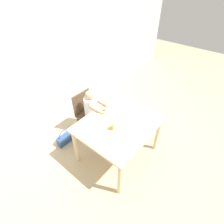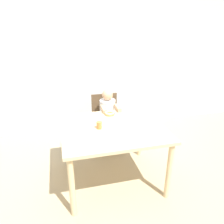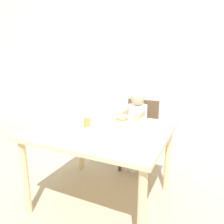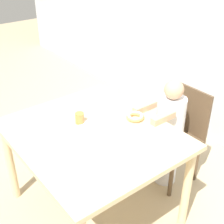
% 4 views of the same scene
% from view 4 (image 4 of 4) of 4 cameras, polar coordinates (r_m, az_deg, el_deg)
% --- Properties ---
extents(ground_plane, '(12.00, 12.00, 0.00)m').
position_cam_4_polar(ground_plane, '(2.61, -3.11, -17.17)').
color(ground_plane, tan).
extents(dining_table, '(1.16, 0.99, 0.73)m').
position_cam_4_polar(dining_table, '(2.18, -3.57, -5.69)').
color(dining_table, beige).
rests_on(dining_table, ground_plane).
extents(chair, '(0.39, 0.38, 0.83)m').
position_cam_4_polar(chair, '(2.69, 11.87, -4.07)').
color(chair, brown).
rests_on(chair, ground_plane).
extents(child_figure, '(0.24, 0.42, 0.96)m').
position_cam_4_polar(child_figure, '(2.59, 10.32, -3.97)').
color(child_figure, white).
rests_on(child_figure, ground_plane).
extents(donut, '(0.13, 0.13, 0.04)m').
position_cam_4_polar(donut, '(2.27, 4.27, -0.82)').
color(donut, tan).
rests_on(donut, dining_table).
extents(napkin, '(0.37, 0.37, 0.00)m').
position_cam_4_polar(napkin, '(2.11, -3.68, -4.10)').
color(napkin, white).
rests_on(napkin, dining_table).
extents(handbag, '(0.35, 0.11, 0.32)m').
position_cam_4_polar(handbag, '(3.21, 6.06, -4.43)').
color(handbag, '#2D4C84').
rests_on(handbag, ground_plane).
extents(cup, '(0.06, 0.06, 0.08)m').
position_cam_4_polar(cup, '(2.22, -5.99, -1.12)').
color(cup, orange).
rests_on(cup, dining_table).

